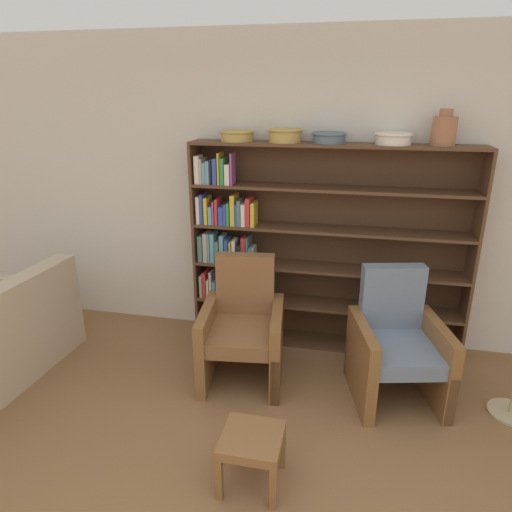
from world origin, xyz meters
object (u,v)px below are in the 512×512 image
Objects in this scene: bowl_olive at (237,135)px; armchair_cushioned at (397,345)px; bowl_brass at (285,135)px; vase_tall at (444,130)px; footstool at (252,444)px; bookshelf at (300,249)px; armchair_leather at (243,329)px; bowl_slate at (394,138)px; bowl_terracotta at (329,137)px.

armchair_cushioned is at bearing -25.17° from bowl_olive.
vase_tall is at bearing -0.00° from bowl_brass.
footstool is at bearing -73.51° from bowl_olive.
bookshelf reaches higher than armchair_leather.
bowl_slate is 1.62m from armchair_cushioned.
vase_tall is 2.21m from armchair_leather.
bowl_brass is at bearing 180.00° from bowl_slate.
bowl_terracotta is (0.21, -0.02, 0.98)m from bookshelf.
bowl_olive is 0.30× the size of armchair_cushioned.
bowl_brass is at bearing 0.00° from bowl_olive.
armchair_cushioned is at bearing -33.62° from bowl_brass.
bowl_olive is 2.13m from armchair_cushioned.
armchair_cushioned is 1.41m from footstool.
vase_tall is at bearing -162.57° from armchair_leather.
armchair_leather is at bearing -13.52° from armchair_cushioned.
bowl_brass is 1.02× the size of bowl_terracotta.
bowl_brass reaches higher than bowl_olive.
bowl_brass is 0.98× the size of bowl_slate.
bowl_brass is at bearing 180.00° from bowl_terracotta.
armchair_cushioned is (0.84, -0.67, -0.49)m from bookshelf.
bowl_slate is at bearing -180.00° from vase_tall.
bowl_olive and bowl_slate have the same top height.
footstool is at bearing 37.55° from armchair_cushioned.
bowl_slate is (0.51, 0.00, 0.00)m from bowl_terracotta.
bowl_brass is 1.64m from armchair_leather.
footstool is at bearing -113.54° from bowl_slate.
bowl_terracotta is at bearing -138.19° from armchair_leather.
armchair_leather is (-1.08, -0.66, -1.47)m from bowl_slate.
bowl_olive is (-0.56, -0.02, 0.98)m from bookshelf.
bowl_olive reaches higher than armchair_cushioned.
footstool is (-0.04, -1.76, -0.63)m from bookshelf.
bowl_terracotta is 0.29× the size of armchair_cushioned.
armchair_leather is at bearing -131.26° from bowl_terracotta.
bowl_olive is at bearing 180.00° from vase_tall.
armchair_leather is at bearing -148.76° from bowl_slate.
vase_tall is (1.08, -0.02, 1.05)m from bookshelf.
bookshelf is 8.20× the size of bowl_olive.
vase_tall is at bearing 0.00° from bowl_terracotta.
bowl_olive reaches higher than armchair_leather.
vase_tall reaches higher than bowl_brass.
bowl_brass reaches higher than footstool.
bowl_slate is (1.28, -0.00, 0.00)m from bowl_olive.
bowl_brass is (0.41, 0.00, 0.01)m from bowl_olive.
armchair_leather reaches higher than footstool.
bowl_olive is 1.28m from bowl_slate.
bowl_brass is 1.90m from armchair_cushioned.
vase_tall is 0.28× the size of armchair_cushioned.
bowl_brass reaches higher than armchair_cushioned.
bowl_terracotta is at bearing -0.00° from bowl_brass.
bowl_olive is at bearing 180.00° from bowl_slate.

